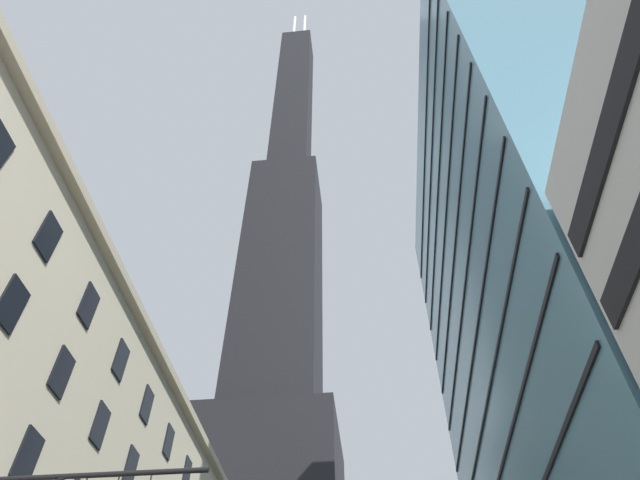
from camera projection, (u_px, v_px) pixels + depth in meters
dark_skyscraper at (278, 335)px, 105.38m from camera, size 22.45×22.45×225.62m
glass_office_midrise at (593, 315)px, 39.60m from camera, size 18.10×36.08×53.81m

